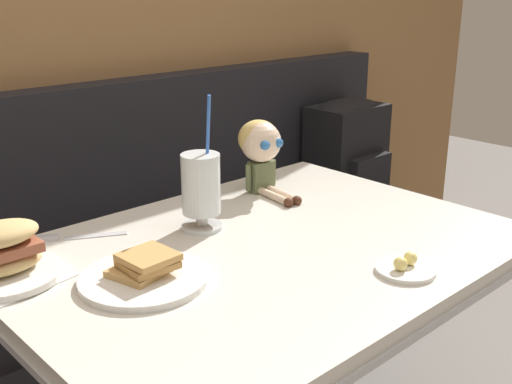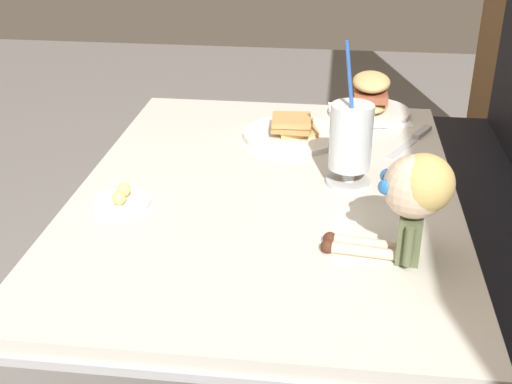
{
  "view_description": "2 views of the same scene",
  "coord_description": "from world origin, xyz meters",
  "px_view_note": "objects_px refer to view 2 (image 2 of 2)",
  "views": [
    {
      "loc": [
        -0.87,
        -0.73,
        1.29
      ],
      "look_at": [
        -0.01,
        0.2,
        0.86
      ],
      "focal_mm": 43.91,
      "sensor_mm": 36.0,
      "label": 1
    },
    {
      "loc": [
        1.28,
        0.32,
        1.38
      ],
      "look_at": [
        0.1,
        0.17,
        0.78
      ],
      "focal_mm": 47.24,
      "sensor_mm": 36.0,
      "label": 2
    }
  ],
  "objects_px": {
    "butter_knife": "(417,137)",
    "butter_saucer": "(121,200)",
    "toast_plate": "(293,132)",
    "sandwich_plate": "(370,99)",
    "milkshake_glass": "(351,140)",
    "seated_doll": "(415,193)"
  },
  "relations": [
    {
      "from": "butter_saucer",
      "to": "sandwich_plate",
      "type": "bearing_deg",
      "value": 139.25
    },
    {
      "from": "butter_saucer",
      "to": "seated_doll",
      "type": "distance_m",
      "value": 0.59
    },
    {
      "from": "sandwich_plate",
      "to": "seated_doll",
      "type": "height_order",
      "value": "seated_doll"
    },
    {
      "from": "milkshake_glass",
      "to": "butter_saucer",
      "type": "relative_size",
      "value": 2.63
    },
    {
      "from": "sandwich_plate",
      "to": "butter_knife",
      "type": "relative_size",
      "value": 1.06
    },
    {
      "from": "toast_plate",
      "to": "milkshake_glass",
      "type": "distance_m",
      "value": 0.3
    },
    {
      "from": "sandwich_plate",
      "to": "seated_doll",
      "type": "relative_size",
      "value": 1.02
    },
    {
      "from": "butter_knife",
      "to": "butter_saucer",
      "type": "bearing_deg",
      "value": -55.1
    },
    {
      "from": "toast_plate",
      "to": "sandwich_plate",
      "type": "relative_size",
      "value": 1.09
    },
    {
      "from": "milkshake_glass",
      "to": "sandwich_plate",
      "type": "height_order",
      "value": "milkshake_glass"
    },
    {
      "from": "toast_plate",
      "to": "sandwich_plate",
      "type": "height_order",
      "value": "sandwich_plate"
    },
    {
      "from": "butter_saucer",
      "to": "seated_doll",
      "type": "bearing_deg",
      "value": 76.6
    },
    {
      "from": "butter_knife",
      "to": "toast_plate",
      "type": "bearing_deg",
      "value": -83.7
    },
    {
      "from": "toast_plate",
      "to": "sandwich_plate",
      "type": "bearing_deg",
      "value": 134.66
    },
    {
      "from": "butter_knife",
      "to": "seated_doll",
      "type": "relative_size",
      "value": 0.96
    },
    {
      "from": "toast_plate",
      "to": "sandwich_plate",
      "type": "distance_m",
      "value": 0.27
    },
    {
      "from": "butter_saucer",
      "to": "milkshake_glass",
      "type": "bearing_deg",
      "value": 108.57
    },
    {
      "from": "seated_doll",
      "to": "milkshake_glass",
      "type": "bearing_deg",
      "value": -159.94
    },
    {
      "from": "sandwich_plate",
      "to": "butter_knife",
      "type": "bearing_deg",
      "value": 35.89
    },
    {
      "from": "milkshake_glass",
      "to": "seated_doll",
      "type": "distance_m",
      "value": 0.31
    },
    {
      "from": "toast_plate",
      "to": "milkshake_glass",
      "type": "bearing_deg",
      "value": 28.85
    },
    {
      "from": "butter_knife",
      "to": "milkshake_glass",
      "type": "bearing_deg",
      "value": -30.97
    }
  ]
}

